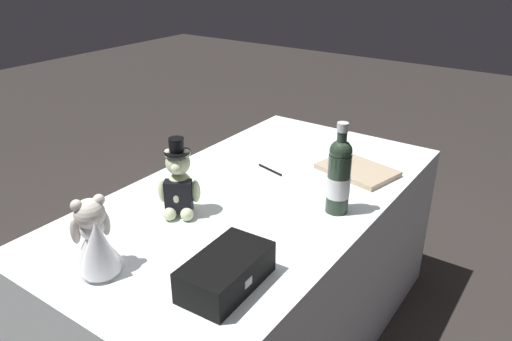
{
  "coord_description": "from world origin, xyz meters",
  "views": [
    {
      "loc": [
        -1.4,
        -0.99,
        1.62
      ],
      "look_at": [
        0.0,
        0.0,
        0.83
      ],
      "focal_mm": 34.36,
      "sensor_mm": 36.0,
      "label": 1
    }
  ],
  "objects_px": {
    "teddy_bear_groom": "(179,186)",
    "gift_case_black": "(226,272)",
    "champagne_bottle": "(339,175)",
    "teddy_bear_bride": "(95,241)",
    "guestbook": "(357,170)",
    "signing_pen": "(269,169)"
  },
  "relations": [
    {
      "from": "teddy_bear_bride",
      "to": "champagne_bottle",
      "type": "distance_m",
      "value": 0.85
    },
    {
      "from": "champagne_bottle",
      "to": "gift_case_black",
      "type": "xyz_separation_m",
      "value": [
        -0.58,
        0.06,
        -0.1
      ]
    },
    {
      "from": "teddy_bear_bride",
      "to": "guestbook",
      "type": "xyz_separation_m",
      "value": [
        1.09,
        -0.34,
        -0.09
      ]
    },
    {
      "from": "champagne_bottle",
      "to": "guestbook",
      "type": "height_order",
      "value": "champagne_bottle"
    },
    {
      "from": "gift_case_black",
      "to": "guestbook",
      "type": "distance_m",
      "value": 0.93
    },
    {
      "from": "champagne_bottle",
      "to": "gift_case_black",
      "type": "height_order",
      "value": "champagne_bottle"
    },
    {
      "from": "teddy_bear_groom",
      "to": "gift_case_black",
      "type": "relative_size",
      "value": 0.99
    },
    {
      "from": "champagne_bottle",
      "to": "gift_case_black",
      "type": "relative_size",
      "value": 1.17
    },
    {
      "from": "teddy_bear_bride",
      "to": "champagne_bottle",
      "type": "bearing_deg",
      "value": -29.66
    },
    {
      "from": "teddy_bear_groom",
      "to": "champagne_bottle",
      "type": "height_order",
      "value": "champagne_bottle"
    },
    {
      "from": "teddy_bear_groom",
      "to": "champagne_bottle",
      "type": "distance_m",
      "value": 0.57
    },
    {
      "from": "teddy_bear_bride",
      "to": "gift_case_black",
      "type": "relative_size",
      "value": 0.83
    },
    {
      "from": "signing_pen",
      "to": "guestbook",
      "type": "height_order",
      "value": "guestbook"
    },
    {
      "from": "signing_pen",
      "to": "guestbook",
      "type": "bearing_deg",
      "value": -58.04
    },
    {
      "from": "gift_case_black",
      "to": "guestbook",
      "type": "relative_size",
      "value": 0.95
    },
    {
      "from": "gift_case_black",
      "to": "teddy_bear_groom",
      "type": "bearing_deg",
      "value": 59.35
    },
    {
      "from": "champagne_bottle",
      "to": "gift_case_black",
      "type": "distance_m",
      "value": 0.59
    },
    {
      "from": "guestbook",
      "to": "teddy_bear_groom",
      "type": "bearing_deg",
      "value": 164.84
    },
    {
      "from": "teddy_bear_groom",
      "to": "champagne_bottle",
      "type": "relative_size",
      "value": 0.84
    },
    {
      "from": "teddy_bear_bride",
      "to": "guestbook",
      "type": "distance_m",
      "value": 1.15
    },
    {
      "from": "teddy_bear_bride",
      "to": "guestbook",
      "type": "bearing_deg",
      "value": -17.38
    },
    {
      "from": "teddy_bear_bride",
      "to": "guestbook",
      "type": "relative_size",
      "value": 0.78
    }
  ]
}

